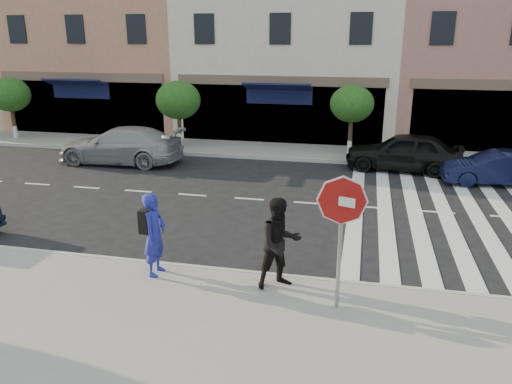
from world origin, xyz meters
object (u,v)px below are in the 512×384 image
at_px(car_far_mid, 404,152).
at_px(car_far_right, 495,168).
at_px(photographer, 155,235).
at_px(walker, 280,243).
at_px(stop_sign, 341,214).
at_px(car_far_left, 120,145).

relative_size(car_far_mid, car_far_right, 1.22).
height_order(photographer, walker, walker).
bearing_deg(car_far_mid, walker, -10.50).
bearing_deg(stop_sign, car_far_left, 152.51).
bearing_deg(stop_sign, car_far_mid, 99.51).
height_order(stop_sign, car_far_left, stop_sign).
height_order(photographer, car_far_right, photographer).
distance_m(walker, car_far_mid, 11.36).
bearing_deg(walker, car_far_right, 23.04).
height_order(walker, car_far_mid, walker).
relative_size(walker, car_far_right, 0.52).
distance_m(stop_sign, car_far_right, 11.49).
height_order(car_far_left, car_far_mid, car_far_mid).
bearing_deg(car_far_left, car_far_mid, 96.32).
xyz_separation_m(photographer, walker, (2.77, 0.02, 0.04)).
xyz_separation_m(car_far_mid, car_far_right, (3.14, -1.32, -0.16)).
xyz_separation_m(photographer, car_far_left, (-5.75, 9.62, -0.32)).
height_order(car_far_left, car_far_right, car_far_left).
bearing_deg(photographer, car_far_mid, -27.42).
xyz_separation_m(walker, car_far_left, (-8.52, 9.60, -0.36)).
xyz_separation_m(photographer, car_far_mid, (5.90, 10.94, -0.31)).
height_order(walker, car_far_right, walker).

